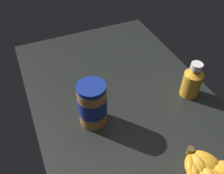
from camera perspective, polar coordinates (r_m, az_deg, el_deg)
The scene contains 3 objects.
ground_plane at distance 88.41cm, azimuth 2.83°, elevation -3.78°, with size 98.37×62.92×3.49cm, color black.
peanut_butter_jar at distance 75.36cm, azimuth -4.57°, elevation -4.05°, with size 8.97×8.97×15.67cm.
honey_bottle at distance 89.33cm, azimuth 18.15°, elevation 1.36°, with size 6.59×6.59×13.77cm.
Camera 1 is at (-52.68, 27.46, 63.74)cm, focal length 39.29 mm.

